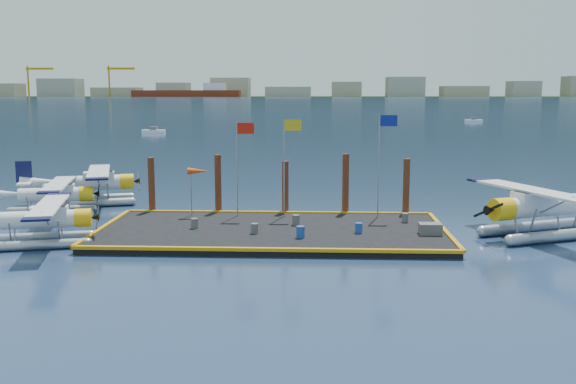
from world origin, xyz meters
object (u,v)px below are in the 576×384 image
(seaplane_d, at_px, (540,210))
(seaplane_b, at_px, (54,197))
(drum_1, at_px, (300,232))
(drum_4, at_px, (405,218))
(piling_3, at_px, (346,186))
(piling_2, at_px, (285,189))
(drum_0, at_px, (195,223))
(piling_1, at_px, (218,186))
(drum_3, at_px, (255,228))
(seaplane_a, at_px, (43,222))
(piling_4, at_px, (406,189))
(flagpole_blue, at_px, (382,150))
(windsock, at_px, (198,172))
(seaplane_c, at_px, (94,185))
(drum_2, at_px, (359,228))
(drum_5, at_px, (296,220))
(flagpole_red, at_px, (240,154))
(piling_0, at_px, (152,187))
(flagpole_yellow, at_px, (287,153))
(crate, at_px, (430,229))

(seaplane_d, bearing_deg, seaplane_b, 57.86)
(drum_1, distance_m, drum_4, 7.77)
(piling_3, bearing_deg, piling_2, 180.00)
(drum_0, bearing_deg, piling_1, 84.03)
(seaplane_b, relative_size, drum_3, 14.84)
(seaplane_a, distance_m, drum_3, 11.58)
(piling_4, bearing_deg, piling_1, 180.00)
(flagpole_blue, distance_m, windsock, 11.81)
(piling_4, bearing_deg, piling_3, 180.00)
(seaplane_a, height_order, flagpole_blue, flagpole_blue)
(seaplane_b, distance_m, windsock, 10.37)
(seaplane_c, bearing_deg, piling_1, 49.31)
(seaplane_a, bearing_deg, seaplane_c, 173.00)
(drum_1, distance_m, windsock, 9.41)
(piling_3, bearing_deg, seaplane_b, -179.34)
(drum_2, height_order, drum_3, drum_2)
(drum_5, bearing_deg, drum_0, -168.64)
(flagpole_red, bearing_deg, seaplane_a, -145.74)
(seaplane_d, height_order, piling_2, piling_2)
(drum_0, distance_m, drum_4, 12.83)
(drum_0, xyz_separation_m, drum_2, (9.57, -0.83, -0.00))
(drum_3, relative_size, flagpole_red, 0.10)
(drum_0, height_order, piling_0, piling_0)
(seaplane_d, bearing_deg, flagpole_blue, 44.57)
(flagpole_blue, bearing_deg, drum_4, -49.06)
(piling_0, height_order, piling_2, piling_0)
(seaplane_d, xyz_separation_m, drum_1, (-13.71, -2.44, -0.91))
(flagpole_red, bearing_deg, piling_4, 8.43)
(seaplane_b, distance_m, piling_2, 15.64)
(flagpole_red, distance_m, flagpole_yellow, 3.00)
(drum_5, bearing_deg, piling_3, 53.81)
(piling_1, bearing_deg, flagpole_yellow, -18.79)
(seaplane_d, relative_size, drum_1, 15.88)
(flagpole_blue, distance_m, piling_2, 6.98)
(crate, bearing_deg, flagpole_blue, 115.25)
(drum_5, xyz_separation_m, flagpole_red, (-3.64, 2.71, 3.69))
(drum_3, height_order, piling_2, piling_2)
(piling_2, bearing_deg, piling_3, 0.00)
(seaplane_a, xyz_separation_m, drum_3, (11.43, 1.75, -0.62))
(piling_2, bearing_deg, flagpole_blue, -14.48)
(seaplane_a, relative_size, windsock, 2.72)
(drum_4, height_order, piling_0, piling_0)
(drum_1, distance_m, crate, 7.38)
(drum_3, relative_size, piling_3, 0.13)
(seaplane_a, xyz_separation_m, piling_0, (3.85, 8.45, 0.69))
(piling_0, xyz_separation_m, piling_4, (17.00, 0.00, 0.00))
(flagpole_red, bearing_deg, drum_4, -8.51)
(flagpole_blue, bearing_deg, piling_2, 165.52)
(flagpole_yellow, height_order, windsock, flagpole_yellow)
(drum_3, xyz_separation_m, piling_0, (-7.59, 6.70, 1.31))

